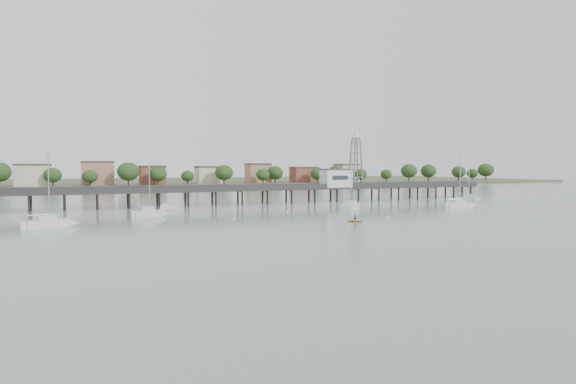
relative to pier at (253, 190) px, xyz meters
name	(u,v)px	position (x,y,z in m)	size (l,w,h in m)	color
ground_plane	(382,232)	(0.00, -60.00, -3.79)	(500.00, 500.00, 0.00)	slate
pier	(253,190)	(0.00, 0.00, 0.00)	(150.00, 5.00, 5.50)	#2D2823
pier_building	(336,178)	(25.00, 0.00, 2.87)	(8.40, 5.40, 5.30)	silver
lattice_tower	(356,162)	(31.50, 0.00, 7.31)	(3.20, 3.20, 15.50)	slate
sailboat_a	(55,224)	(-45.40, -34.24, -3.15)	(8.46, 4.57, 13.43)	silver
sailboat_d	(463,205)	(42.03, -31.71, -3.16)	(8.61, 3.57, 13.78)	silver
sailboat_e	(471,199)	(59.92, -15.53, -3.14)	(5.93, 6.17, 11.11)	silver
sailboat_c	(353,206)	(16.72, -23.21, -3.16)	(8.49, 8.49, 15.26)	silver
sailboat_b	(153,214)	(-28.69, -23.62, -3.14)	(6.66, 2.22, 11.04)	silver
white_tender	(168,207)	(-23.09, -6.94, -3.33)	(4.00, 2.05, 1.49)	silver
yellow_dinghy	(355,222)	(3.30, -46.64, -3.79)	(1.81, 0.52, 2.53)	gold
dinghy_occupant	(355,222)	(3.30, -46.64, -3.79)	(0.41, 1.13, 0.27)	black
mooring_buoys	(324,212)	(6.07, -29.15, -3.71)	(76.85, 27.02, 0.39)	#F7F5C0
far_shore	(158,181)	(0.36, 179.58, -2.85)	(500.00, 170.00, 10.40)	#475133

